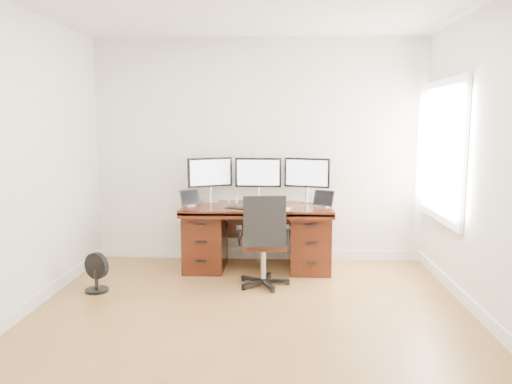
{
  "coord_description": "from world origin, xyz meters",
  "views": [
    {
      "loc": [
        0.25,
        -3.84,
        1.7
      ],
      "look_at": [
        0.0,
        1.5,
        0.95
      ],
      "focal_mm": 35.0,
      "sensor_mm": 36.0,
      "label": 1
    }
  ],
  "objects_px": {
    "floor_fan": "(96,273)",
    "desk": "(257,235)",
    "office_chair": "(264,257)",
    "monitor_center": "(258,174)",
    "keyboard": "(258,207)"
  },
  "relations": [
    {
      "from": "floor_fan",
      "to": "desk",
      "type": "bearing_deg",
      "value": 52.86
    },
    {
      "from": "monitor_center",
      "to": "office_chair",
      "type": "bearing_deg",
      "value": -82.41
    },
    {
      "from": "desk",
      "to": "keyboard",
      "type": "xyz_separation_m",
      "value": [
        0.02,
        -0.18,
        0.36
      ]
    },
    {
      "from": "desk",
      "to": "office_chair",
      "type": "distance_m",
      "value": 0.67
    },
    {
      "from": "office_chair",
      "to": "monitor_center",
      "type": "distance_m",
      "value": 1.18
    },
    {
      "from": "floor_fan",
      "to": "monitor_center",
      "type": "xyz_separation_m",
      "value": [
        1.59,
        1.13,
        0.89
      ]
    },
    {
      "from": "office_chair",
      "to": "desk",
      "type": "bearing_deg",
      "value": 92.54
    },
    {
      "from": "office_chair",
      "to": "floor_fan",
      "type": "height_order",
      "value": "office_chair"
    },
    {
      "from": "desk",
      "to": "keyboard",
      "type": "height_order",
      "value": "keyboard"
    },
    {
      "from": "desk",
      "to": "monitor_center",
      "type": "distance_m",
      "value": 0.72
    },
    {
      "from": "floor_fan",
      "to": "monitor_center",
      "type": "relative_size",
      "value": 0.73
    },
    {
      "from": "desk",
      "to": "monitor_center",
      "type": "xyz_separation_m",
      "value": [
        -0.0,
        0.24,
        0.68
      ]
    },
    {
      "from": "desk",
      "to": "floor_fan",
      "type": "distance_m",
      "value": 1.83
    },
    {
      "from": "floor_fan",
      "to": "keyboard",
      "type": "xyz_separation_m",
      "value": [
        1.6,
        0.72,
        0.56
      ]
    },
    {
      "from": "desk",
      "to": "office_chair",
      "type": "bearing_deg",
      "value": -81.95
    }
  ]
}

